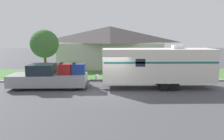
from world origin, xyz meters
name	(u,v)px	position (x,y,z in m)	size (l,w,h in m)	color
ground_plane	(112,92)	(0.00, 0.00, 0.00)	(120.00, 120.00, 0.00)	#47474C
curb_strip	(111,81)	(0.00, 3.75, 0.07)	(80.00, 0.30, 0.14)	#999993
lawn_strip	(110,74)	(0.00, 7.40, 0.01)	(80.00, 7.00, 0.03)	#477538
house_across_street	(110,46)	(0.05, 13.76, 2.74)	(13.56, 8.05, 5.27)	#B2B2A8
pickup_truck	(50,77)	(-4.77, 1.35, 0.87)	(5.94, 2.09, 2.01)	black
travel_trailer	(158,65)	(3.56, 1.35, 1.79)	(9.46, 2.49, 3.31)	black
mailbox	(109,69)	(-0.15, 4.48, 0.98)	(0.48, 0.20, 1.27)	brown
tree_in_yard	(44,44)	(-6.32, 5.90, 3.25)	(2.70, 2.70, 4.61)	brown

